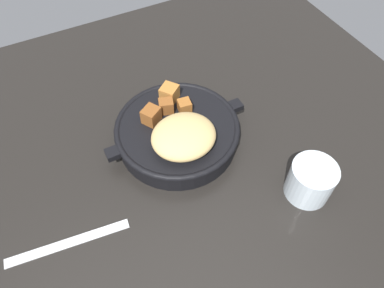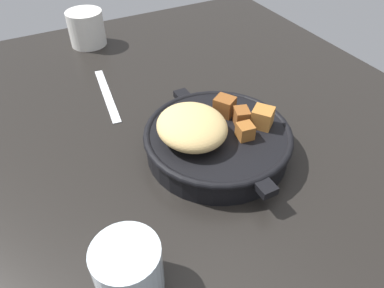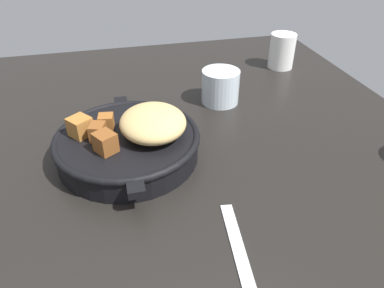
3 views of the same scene
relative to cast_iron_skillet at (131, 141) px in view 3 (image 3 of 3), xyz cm
name	(u,v)px [view 3 (image 3 of 3)]	position (x,y,z in cm)	size (l,w,h in cm)	color
ground_plane	(163,171)	(3.57, 4.44, -4.42)	(114.48, 100.98, 2.40)	black
cast_iron_skillet	(131,141)	(0.00, 0.00, 0.00)	(27.97, 23.65, 8.60)	black
butter_knife	(243,264)	(24.67, 10.38, -3.04)	(19.76, 1.60, 0.36)	silver
water_glass_short	(220,87)	(-15.28, 20.03, 0.26)	(7.78, 7.78, 6.96)	silver
white_creamer_pitcher	(282,51)	(-29.72, 40.56, 1.00)	(6.21, 6.21, 8.44)	white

